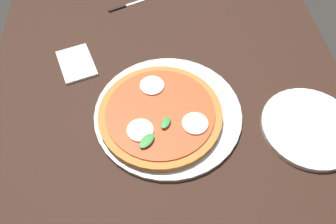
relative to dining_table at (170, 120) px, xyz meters
name	(u,v)px	position (x,y,z in m)	size (l,w,h in m)	color
ground_plane	(169,197)	(0.00, 0.00, -0.62)	(6.00, 6.00, 0.00)	#2D2B28
dining_table	(170,120)	(0.00, 0.00, 0.00)	(1.16, 0.97, 0.72)	black
serving_tray	(168,113)	(-0.05, 0.01, 0.11)	(0.37, 0.37, 0.01)	silver
pizza	(160,114)	(-0.06, 0.03, 0.13)	(0.31, 0.31, 0.03)	#B27033
plate_white	(310,127)	(-0.13, -0.33, 0.11)	(0.24, 0.24, 0.01)	white
napkin	(77,63)	(0.15, 0.25, 0.11)	(0.13, 0.09, 0.01)	white
knife	(126,5)	(0.40, 0.11, 0.10)	(0.07, 0.16, 0.01)	black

